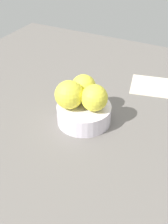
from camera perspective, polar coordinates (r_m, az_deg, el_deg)
ground_plane at (r=70.43cm, az=0.00°, el=-2.41°), size 110.00×110.00×2.00cm
fruit_bowl at (r=68.53cm, az=0.00°, el=-0.38°), size 13.33×13.33×4.46cm
orange_in_bowl_0 at (r=64.74cm, az=2.28°, el=3.09°), size 6.32×6.32×6.32cm
orange_in_bowl_1 at (r=65.12cm, az=-3.06°, el=3.54°), size 6.81×6.81×6.81cm
orange_in_bowl_2 at (r=68.68cm, az=-0.07°, el=5.16°), size 6.16×6.16×6.16cm
folded_napkin at (r=85.97cm, az=13.50°, el=5.26°), size 13.87×13.87×0.30cm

